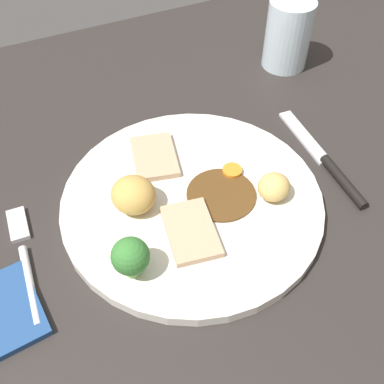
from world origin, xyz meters
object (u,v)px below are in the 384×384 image
at_px(dinner_plate, 192,202).
at_px(roast_potato_right, 135,197).
at_px(broccoli_floret, 130,257).
at_px(knife, 328,164).
at_px(meat_slice_under, 191,231).
at_px(carrot_coin_front, 232,171).
at_px(water_glass, 288,34).
at_px(meat_slice_main, 152,158).
at_px(roast_potato_left, 274,187).
at_px(fork, 25,258).

xyz_separation_m(dinner_plate, roast_potato_right, (-0.06, 0.01, 0.03)).
distance_m(broccoli_floret, knife, 0.28).
bearing_deg(meat_slice_under, carrot_coin_front, 36.26).
distance_m(meat_slice_under, roast_potato_right, 0.07).
bearing_deg(meat_slice_under, roast_potato_right, 126.31).
bearing_deg(water_glass, dinner_plate, -141.12).
height_order(meat_slice_main, carrot_coin_front, meat_slice_main).
height_order(dinner_plate, roast_potato_left, roast_potato_left).
distance_m(broccoli_floret, water_glass, 0.44).
distance_m(dinner_plate, roast_potato_right, 0.07).
bearing_deg(meat_slice_under, meat_slice_main, 88.63).
bearing_deg(meat_slice_main, roast_potato_right, -124.47).
bearing_deg(roast_potato_left, roast_potato_right, 162.39).
relative_size(meat_slice_under, carrot_coin_front, 3.34).
bearing_deg(knife, roast_potato_right, 87.21).
bearing_deg(carrot_coin_front, dinner_plate, -165.72).
xyz_separation_m(roast_potato_right, water_glass, (0.31, 0.19, 0.02)).
height_order(meat_slice_main, roast_potato_right, roast_potato_right).
bearing_deg(carrot_coin_front, fork, -177.80).
relative_size(dinner_plate, roast_potato_right, 5.97).
relative_size(meat_slice_under, fork, 0.51).
height_order(meat_slice_main, water_glass, water_glass).
distance_m(fork, knife, 0.37).
xyz_separation_m(roast_potato_right, knife, (0.24, -0.02, -0.03)).
distance_m(meat_slice_main, broccoli_floret, 0.16).
bearing_deg(fork, roast_potato_left, -95.88).
xyz_separation_m(dinner_plate, knife, (0.18, -0.01, -0.00)).
distance_m(dinner_plate, knife, 0.18).
bearing_deg(roast_potato_left, dinner_plate, 157.25).
relative_size(meat_slice_main, roast_potato_left, 1.95).
bearing_deg(carrot_coin_front, roast_potato_left, -63.66).
xyz_separation_m(meat_slice_under, water_glass, (0.27, 0.25, 0.03)).
bearing_deg(broccoli_floret, fork, 144.29).
relative_size(meat_slice_under, broccoli_floret, 1.62).
bearing_deg(carrot_coin_front, meat_slice_main, 142.39).
height_order(meat_slice_under, roast_potato_left, roast_potato_left).
bearing_deg(dinner_plate, water_glass, 38.88).
distance_m(roast_potato_left, carrot_coin_front, 0.06).
xyz_separation_m(dinner_plate, fork, (-0.19, 0.01, -0.00)).
bearing_deg(water_glass, knife, -108.00).
height_order(broccoli_floret, knife, broccoli_floret).
xyz_separation_m(meat_slice_main, carrot_coin_front, (0.08, -0.06, -0.00)).
bearing_deg(water_glass, broccoli_floret, -142.36).
bearing_deg(broccoli_floret, carrot_coin_front, 27.21).
xyz_separation_m(roast_potato_right, carrot_coin_front, (0.12, 0.00, -0.02)).
xyz_separation_m(dinner_plate, meat_slice_main, (-0.02, 0.08, 0.01)).
relative_size(fork, knife, 0.82).
relative_size(broccoli_floret, knife, 0.26).
relative_size(meat_slice_main, meat_slice_under, 0.96).
relative_size(carrot_coin_front, broccoli_floret, 0.48).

